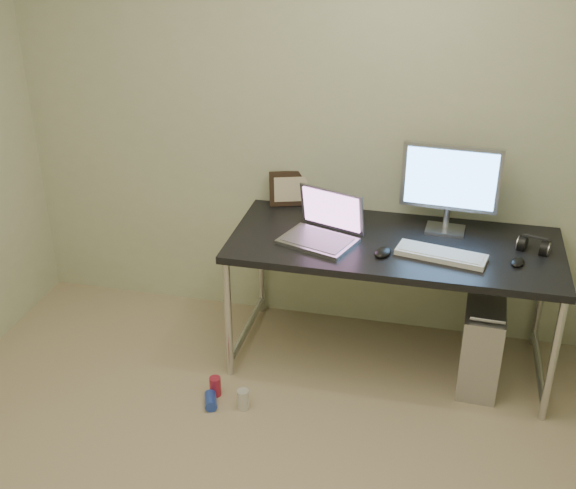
{
  "coord_description": "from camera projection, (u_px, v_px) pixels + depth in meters",
  "views": [
    {
      "loc": [
        0.75,
        -2.08,
        2.46
      ],
      "look_at": [
        0.03,
        1.02,
        0.85
      ],
      "focal_mm": 45.0,
      "sensor_mm": 36.0,
      "label": 1
    }
  ],
  "objects": [
    {
      "name": "monitor",
      "position": [
        450.0,
        182.0,
        3.82
      ],
      "size": [
        0.52,
        0.16,
        0.49
      ],
      "rotation": [
        0.0,
        0.0,
        -0.07
      ],
      "color": "#9E9EA5",
      "rests_on": "desk"
    },
    {
      "name": "laptop",
      "position": [
        323.0,
        229.0,
        3.82
      ],
      "size": [
        0.45,
        0.41,
        0.26
      ],
      "rotation": [
        0.0,
        0.0,
        -0.33
      ],
      "color": "#9E9EA5",
      "rests_on": "desk"
    },
    {
      "name": "desk",
      "position": [
        394.0,
        254.0,
        3.85
      ],
      "size": [
        1.74,
        0.76,
        0.75
      ],
      "color": "black",
      "rests_on": "ground"
    },
    {
      "name": "mouse_left",
      "position": [
        383.0,
        251.0,
        3.68
      ],
      "size": [
        0.11,
        0.14,
        0.04
      ],
      "primitive_type": "ellipsoid",
      "rotation": [
        0.0,
        0.0,
        -0.3
      ],
      "color": "black",
      "rests_on": "desk"
    },
    {
      "name": "mouse_right",
      "position": [
        518.0,
        261.0,
        3.59
      ],
      "size": [
        0.09,
        0.12,
        0.03
      ],
      "primitive_type": "ellipsoid",
      "rotation": [
        0.0,
        0.0,
        -0.28
      ],
      "color": "black",
      "rests_on": "desk"
    },
    {
      "name": "webcam",
      "position": [
        327.0,
        200.0,
        4.09
      ],
      "size": [
        0.04,
        0.03,
        0.13
      ],
      "rotation": [
        0.0,
        0.0,
        -0.03
      ],
      "color": "silver",
      "rests_on": "desk"
    },
    {
      "name": "headphones",
      "position": [
        534.0,
        246.0,
        3.71
      ],
      "size": [
        0.18,
        0.1,
        0.1
      ],
      "rotation": [
        0.0,
        0.0,
        -0.3
      ],
      "color": "black",
      "rests_on": "desk"
    },
    {
      "name": "can_blue",
      "position": [
        211.0,
        401.0,
        3.77
      ],
      "size": [
        0.1,
        0.13,
        0.06
      ],
      "primitive_type": "cylinder",
      "rotation": [
        1.57,
        0.0,
        0.37
      ],
      "color": "blue",
      "rests_on": "ground"
    },
    {
      "name": "wall_back",
      "position": [
        312.0,
        123.0,
        4.03
      ],
      "size": [
        3.5,
        0.02,
        2.5
      ],
      "primitive_type": "cube",
      "color": "beige",
      "rests_on": "ground"
    },
    {
      "name": "can_white",
      "position": [
        243.0,
        399.0,
        3.74
      ],
      "size": [
        0.08,
        0.08,
        0.11
      ],
      "primitive_type": "cylinder",
      "rotation": [
        0.0,
        0.0,
        0.28
      ],
      "color": "silver",
      "rests_on": "ground"
    },
    {
      "name": "tower_computer",
      "position": [
        481.0,
        342.0,
        3.88
      ],
      "size": [
        0.22,
        0.47,
        0.51
      ],
      "rotation": [
        0.0,
        0.0,
        -0.04
      ],
      "color": "#B5B4BA",
      "rests_on": "ground"
    },
    {
      "name": "picture_frame",
      "position": [
        291.0,
        189.0,
        4.21
      ],
      "size": [
        0.27,
        0.15,
        0.21
      ],
      "primitive_type": "cube",
      "rotation": [
        -0.21,
        0.0,
        0.31
      ],
      "color": "black",
      "rests_on": "desk"
    },
    {
      "name": "keyboard",
      "position": [
        441.0,
        255.0,
        3.66
      ],
      "size": [
        0.47,
        0.23,
        0.03
      ],
      "primitive_type": "cube",
      "rotation": [
        0.0,
        0.0,
        -0.2
      ],
      "color": "white",
      "rests_on": "desk"
    },
    {
      "name": "cable_a",
      "position": [
        475.0,
        279.0,
        4.17
      ],
      "size": [
        0.01,
        0.16,
        0.69
      ],
      "primitive_type": "cylinder",
      "rotation": [
        0.21,
        0.0,
        0.0
      ],
      "color": "black",
      "rests_on": "ground"
    },
    {
      "name": "cable_b",
      "position": [
        491.0,
        285.0,
        4.14
      ],
      "size": [
        0.02,
        0.11,
        0.71
      ],
      "primitive_type": "cylinder",
      "rotation": [
        0.14,
        0.0,
        0.09
      ],
      "color": "black",
      "rests_on": "ground"
    },
    {
      "name": "can_red",
      "position": [
        215.0,
        386.0,
        3.83
      ],
      "size": [
        0.07,
        0.07,
        0.11
      ],
      "primitive_type": "cylinder",
      "rotation": [
        0.0,
        0.0,
        -0.1
      ],
      "color": "#AB213D",
      "rests_on": "ground"
    }
  ]
}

